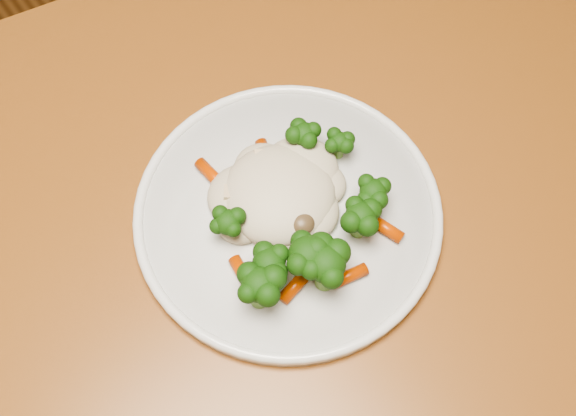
{
  "coord_description": "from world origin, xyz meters",
  "views": [
    {
      "loc": [
        -0.42,
        -0.43,
        1.37
      ],
      "look_at": [
        -0.24,
        -0.18,
        0.77
      ],
      "focal_mm": 45.0,
      "sensor_mm": 36.0,
      "label": 1
    }
  ],
  "objects": [
    {
      "name": "dining_table",
      "position": [
        -0.24,
        -0.2,
        0.65
      ],
      "size": [
        1.26,
        0.94,
        0.75
      ],
      "rotation": [
        0.0,
        0.0,
        -0.17
      ],
      "color": "brown",
      "rests_on": "ground"
    },
    {
      "name": "meal",
      "position": [
        -0.24,
        -0.19,
        0.78
      ],
      "size": [
        0.19,
        0.2,
        0.05
      ],
      "color": "beige",
      "rests_on": "plate"
    },
    {
      "name": "plate",
      "position": [
        -0.24,
        -0.18,
        0.76
      ],
      "size": [
        0.29,
        0.29,
        0.01
      ],
      "primitive_type": "cylinder",
      "color": "white",
      "rests_on": "dining_table"
    }
  ]
}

